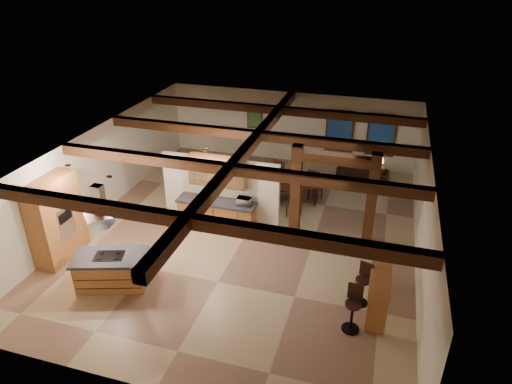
# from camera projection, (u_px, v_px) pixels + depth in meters

# --- Properties ---
(ground) EXTENTS (12.00, 12.00, 0.00)m
(ground) POSITION_uv_depth(u_px,v_px,m) (246.00, 233.00, 14.14)
(ground) COLOR tan
(ground) RESTS_ON ground
(room_walls) EXTENTS (12.00, 12.00, 12.00)m
(room_walls) POSITION_uv_depth(u_px,v_px,m) (246.00, 182.00, 13.32)
(room_walls) COLOR silver
(room_walls) RESTS_ON ground
(ceiling_beams) EXTENTS (10.00, 12.00, 0.28)m
(ceiling_beams) POSITION_uv_depth(u_px,v_px,m) (245.00, 151.00, 12.87)
(ceiling_beams) COLOR #36170D
(ceiling_beams) RESTS_ON room_walls
(timber_posts) EXTENTS (2.50, 0.30, 2.90)m
(timber_posts) POSITION_uv_depth(u_px,v_px,m) (334.00, 186.00, 13.13)
(timber_posts) COLOR #36170D
(timber_posts) RESTS_ON ground
(partition_wall) EXTENTS (3.80, 0.18, 2.20)m
(partition_wall) POSITION_uv_depth(u_px,v_px,m) (221.00, 191.00, 14.31)
(partition_wall) COLOR silver
(partition_wall) RESTS_ON ground
(pantry_cabinet) EXTENTS (0.67, 1.60, 2.40)m
(pantry_cabinet) POSITION_uv_depth(u_px,v_px,m) (56.00, 219.00, 12.55)
(pantry_cabinet) COLOR #AB5A37
(pantry_cabinet) RESTS_ON ground
(back_counter) EXTENTS (2.50, 0.66, 0.94)m
(back_counter) POSITION_uv_depth(u_px,v_px,m) (217.00, 214.00, 14.27)
(back_counter) COLOR #AB5A37
(back_counter) RESTS_ON ground
(upper_display_cabinet) EXTENTS (1.80, 0.36, 0.95)m
(upper_display_cabinet) POSITION_uv_depth(u_px,v_px,m) (218.00, 171.00, 13.81)
(upper_display_cabinet) COLOR #AB5A37
(upper_display_cabinet) RESTS_ON partition_wall
(range_hood) EXTENTS (1.10, 1.10, 1.40)m
(range_hood) POSITION_uv_depth(u_px,v_px,m) (104.00, 226.00, 11.13)
(range_hood) COLOR silver
(range_hood) RESTS_ON room_walls
(back_windows) EXTENTS (2.70, 0.07, 1.70)m
(back_windows) POSITION_uv_depth(u_px,v_px,m) (360.00, 133.00, 17.80)
(back_windows) COLOR #36170D
(back_windows) RESTS_ON room_walls
(framed_art) EXTENTS (0.65, 0.05, 0.85)m
(framed_art) POSITION_uv_depth(u_px,v_px,m) (255.00, 118.00, 18.79)
(framed_art) COLOR #36170D
(framed_art) RESTS_ON room_walls
(recessed_cans) EXTENTS (3.16, 2.46, 0.03)m
(recessed_cans) POSITION_uv_depth(u_px,v_px,m) (130.00, 163.00, 11.82)
(recessed_cans) COLOR silver
(recessed_cans) RESTS_ON room_walls
(kitchen_island) EXTENTS (2.04, 1.49, 0.91)m
(kitchen_island) POSITION_uv_depth(u_px,v_px,m) (112.00, 270.00, 11.74)
(kitchen_island) COLOR #AB5A37
(kitchen_island) RESTS_ON ground
(dining_table) EXTENTS (2.25, 1.77, 0.70)m
(dining_table) POSITION_uv_depth(u_px,v_px,m) (287.00, 193.00, 15.83)
(dining_table) COLOR #39170E
(dining_table) RESTS_ON ground
(sofa) EXTENTS (1.98, 1.04, 0.55)m
(sofa) POSITION_uv_depth(u_px,v_px,m) (363.00, 171.00, 17.58)
(sofa) COLOR black
(sofa) RESTS_ON ground
(microwave) EXTENTS (0.45, 0.32, 0.24)m
(microwave) POSITION_uv_depth(u_px,v_px,m) (244.00, 201.00, 13.77)
(microwave) COLOR #B3B2B7
(microwave) RESTS_ON back_counter
(bar_counter) EXTENTS (0.50, 1.96, 1.03)m
(bar_counter) POSITION_uv_depth(u_px,v_px,m) (379.00, 284.00, 10.86)
(bar_counter) COLOR #AB5A37
(bar_counter) RESTS_ON ground
(side_table) EXTENTS (0.49, 0.49, 0.58)m
(side_table) POSITION_uv_depth(u_px,v_px,m) (378.00, 173.00, 17.41)
(side_table) COLOR #36170D
(side_table) RESTS_ON ground
(table_lamp) EXTENTS (0.29, 0.29, 0.34)m
(table_lamp) POSITION_uv_depth(u_px,v_px,m) (380.00, 160.00, 17.16)
(table_lamp) COLOR black
(table_lamp) RESTS_ON side_table
(bar_stool_a) EXTENTS (0.41, 0.41, 1.18)m
(bar_stool_a) POSITION_uv_depth(u_px,v_px,m) (353.00, 308.00, 10.27)
(bar_stool_a) COLOR black
(bar_stool_a) RESTS_ON ground
(bar_stool_b) EXTENTS (0.41, 0.42, 1.12)m
(bar_stool_b) POSITION_uv_depth(u_px,v_px,m) (363.00, 284.00, 11.07)
(bar_stool_b) COLOR black
(bar_stool_b) RESTS_ON ground
(dining_chairs) EXTENTS (2.35, 2.35, 1.21)m
(dining_chairs) POSITION_uv_depth(u_px,v_px,m) (288.00, 186.00, 15.71)
(dining_chairs) COLOR #36170D
(dining_chairs) RESTS_ON ground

